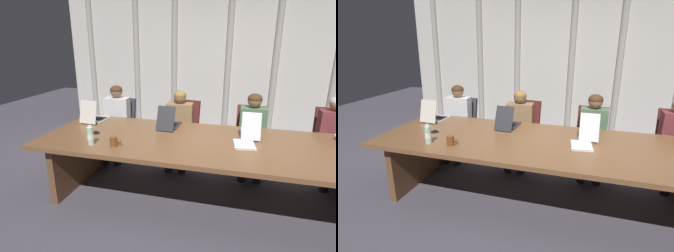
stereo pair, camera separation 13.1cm
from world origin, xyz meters
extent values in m
plane|color=#47424C|center=(0.00, 0.00, 0.00)|extent=(13.02, 13.02, 0.00)
cube|color=brown|center=(0.00, 0.00, 0.73)|extent=(3.85, 1.34, 0.05)
cube|color=black|center=(0.00, 0.00, 0.67)|extent=(3.28, 0.10, 0.06)
cube|color=brown|center=(-1.68, 0.00, 0.35)|extent=(0.08, 1.14, 0.71)
cube|color=beige|center=(0.00, 2.55, 1.41)|extent=(6.51, 0.10, 2.82)
cylinder|color=#A39E96|center=(-2.80, 2.50, 1.41)|extent=(0.12, 0.12, 2.77)
cylinder|color=#A39E96|center=(-1.78, 2.50, 1.41)|extent=(0.12, 0.12, 2.77)
cylinder|color=#A39E96|center=(-0.99, 2.50, 1.41)|extent=(0.12, 0.12, 2.77)
cylinder|color=#A39E96|center=(0.07, 2.50, 1.41)|extent=(0.12, 0.12, 2.77)
cylinder|color=#A39E96|center=(0.91, 2.50, 1.41)|extent=(0.12, 0.12, 2.77)
cube|color=beige|center=(-1.62, 0.44, 0.77)|extent=(0.27, 0.34, 0.02)
cube|color=black|center=(-1.61, 0.47, 0.78)|extent=(0.22, 0.19, 0.00)
cube|color=beige|center=(-1.63, 0.24, 0.93)|extent=(0.25, 0.10, 0.30)
cube|color=black|center=(-1.63, 0.24, 0.93)|extent=(0.23, 0.08, 0.27)
cube|color=#2D2D33|center=(-0.53, 0.46, 0.77)|extent=(0.24, 0.34, 0.02)
cube|color=black|center=(-0.53, 0.48, 0.78)|extent=(0.20, 0.19, 0.00)
cube|color=#2D2D33|center=(-0.54, 0.23, 0.92)|extent=(0.23, 0.14, 0.29)
cube|color=black|center=(-0.54, 0.24, 0.93)|extent=(0.21, 0.12, 0.26)
cube|color=#BCBCC1|center=(0.49, 0.42, 0.77)|extent=(0.22, 0.34, 0.02)
cube|color=black|center=(0.49, 0.45, 0.78)|extent=(0.19, 0.19, 0.00)
cube|color=#BCBCC1|center=(0.49, 0.18, 0.92)|extent=(0.22, 0.15, 0.29)
cube|color=black|center=(0.49, 0.19, 0.93)|extent=(0.20, 0.13, 0.26)
cube|color=#2D2D38|center=(-1.58, 1.00, 0.40)|extent=(0.53, 0.53, 0.08)
cube|color=#2D2D38|center=(-1.55, 1.22, 0.69)|extent=(0.44, 0.16, 0.49)
cylinder|color=#262628|center=(-1.58, 1.00, 0.20)|extent=(0.05, 0.05, 0.32)
cylinder|color=black|center=(-1.58, 1.00, 0.02)|extent=(0.60, 0.60, 0.04)
cube|color=#511E19|center=(-0.50, 1.00, 0.40)|extent=(0.54, 0.54, 0.08)
cube|color=#511E19|center=(-0.47, 1.22, 0.70)|extent=(0.44, 0.18, 0.51)
cylinder|color=#262628|center=(-0.50, 1.00, 0.20)|extent=(0.05, 0.05, 0.32)
cylinder|color=black|center=(-0.50, 1.00, 0.02)|extent=(0.60, 0.60, 0.04)
cube|color=#511E19|center=(0.52, 1.00, 0.40)|extent=(0.49, 0.49, 0.08)
cube|color=#511E19|center=(0.53, 1.22, 0.68)|extent=(0.43, 0.13, 0.48)
cylinder|color=#262628|center=(0.52, 1.00, 0.20)|extent=(0.05, 0.05, 0.32)
cylinder|color=black|center=(0.52, 1.00, 0.02)|extent=(0.60, 0.60, 0.04)
cube|color=#511E19|center=(1.60, 1.00, 0.40)|extent=(0.50, 0.50, 0.08)
cube|color=#511E19|center=(1.61, 1.22, 0.70)|extent=(0.44, 0.14, 0.52)
cylinder|color=#262628|center=(1.60, 1.00, 0.20)|extent=(0.05, 0.05, 0.32)
cylinder|color=black|center=(1.60, 1.00, 0.02)|extent=(0.60, 0.60, 0.04)
cube|color=silver|center=(-1.55, 0.98, 0.71)|extent=(0.40, 0.26, 0.54)
sphere|color=#8C6647|center=(-1.55, 0.98, 1.08)|extent=(0.19, 0.19, 0.19)
ellipsoid|color=#472D19|center=(-1.55, 0.98, 1.10)|extent=(0.19, 0.19, 0.14)
cylinder|color=silver|center=(-1.40, 1.00, 0.79)|extent=(0.08, 0.14, 0.27)
cylinder|color=#8C6647|center=(-1.38, 0.79, 0.67)|extent=(0.09, 0.30, 0.06)
cylinder|color=silver|center=(-1.71, 0.97, 0.79)|extent=(0.08, 0.14, 0.27)
cylinder|color=#8C6647|center=(-1.69, 0.76, 0.67)|extent=(0.09, 0.30, 0.06)
cylinder|color=#262833|center=(-1.44, 0.79, 0.41)|extent=(0.17, 0.41, 0.13)
cylinder|color=#262833|center=(-1.42, 0.61, 0.21)|extent=(0.11, 0.11, 0.42)
cylinder|color=#262833|center=(-1.63, 0.77, 0.41)|extent=(0.17, 0.41, 0.13)
cylinder|color=#262833|center=(-1.62, 0.59, 0.21)|extent=(0.11, 0.11, 0.42)
cube|color=olive|center=(-0.53, 0.98, 0.70)|extent=(0.41, 0.25, 0.51)
sphere|color=#8C6647|center=(-0.53, 0.98, 1.05)|extent=(0.19, 0.19, 0.19)
ellipsoid|color=olive|center=(-0.53, 0.98, 1.07)|extent=(0.19, 0.19, 0.14)
cylinder|color=olive|center=(-0.36, 0.99, 0.76)|extent=(0.08, 0.14, 0.27)
cylinder|color=#8C6647|center=(-0.35, 0.78, 0.64)|extent=(0.08, 0.30, 0.06)
cylinder|color=olive|center=(-0.69, 0.97, 0.76)|extent=(0.08, 0.14, 0.27)
cylinder|color=#8C6647|center=(-0.68, 0.76, 0.64)|extent=(0.08, 0.30, 0.06)
cylinder|color=#262833|center=(-0.41, 0.79, 0.41)|extent=(0.16, 0.41, 0.13)
cylinder|color=#262833|center=(-0.40, 0.61, 0.21)|extent=(0.11, 0.11, 0.42)
cylinder|color=#262833|center=(-0.61, 0.78, 0.41)|extent=(0.16, 0.41, 0.13)
cylinder|color=#262833|center=(-0.60, 0.60, 0.21)|extent=(0.11, 0.11, 0.42)
cube|color=#4C6B4C|center=(0.54, 0.98, 0.70)|extent=(0.37, 0.22, 0.51)
sphere|color=#8C6647|center=(0.54, 0.98, 1.06)|extent=(0.20, 0.20, 0.20)
ellipsoid|color=#472D19|center=(0.54, 0.98, 1.08)|extent=(0.20, 0.20, 0.15)
cylinder|color=#4C6B4C|center=(0.70, 0.98, 0.76)|extent=(0.07, 0.13, 0.27)
cylinder|color=#8C6647|center=(0.70, 0.77, 0.64)|extent=(0.06, 0.30, 0.06)
cylinder|color=#4C6B4C|center=(0.39, 0.98, 0.76)|extent=(0.07, 0.13, 0.27)
cylinder|color=#8C6647|center=(0.39, 0.77, 0.64)|extent=(0.06, 0.30, 0.06)
cylinder|color=#262833|center=(0.64, 0.78, 0.41)|extent=(0.13, 0.40, 0.13)
cylinder|color=#262833|center=(0.64, 0.60, 0.21)|extent=(0.11, 0.11, 0.42)
cylinder|color=#262833|center=(0.44, 0.78, 0.41)|extent=(0.13, 0.40, 0.13)
cylinder|color=#262833|center=(0.44, 0.60, 0.21)|extent=(0.11, 0.11, 0.42)
cylinder|color=brown|center=(1.41, 0.98, 0.78)|extent=(0.07, 0.14, 0.27)
cylinder|color=#8C6647|center=(1.42, 0.77, 0.67)|extent=(0.07, 0.30, 0.06)
cylinder|color=#262833|center=(1.47, 0.78, 0.41)|extent=(0.14, 0.40, 0.13)
cylinder|color=#262833|center=(1.47, 0.60, 0.21)|extent=(0.11, 0.11, 0.42)
cylinder|color=#ADD1B2|center=(-1.21, -0.43, 0.86)|extent=(0.07, 0.07, 0.20)
cylinder|color=white|center=(-1.21, -0.43, 0.85)|extent=(0.07, 0.07, 0.06)
cylinder|color=white|center=(-1.21, -0.43, 0.97)|extent=(0.04, 0.04, 0.02)
cylinder|color=brown|center=(-0.94, -0.41, 0.81)|extent=(0.08, 0.08, 0.11)
torus|color=brown|center=(-0.89, -0.41, 0.81)|extent=(0.08, 0.01, 0.08)
cone|color=black|center=(-1.35, -0.07, 0.78)|extent=(0.11, 0.11, 0.03)
cube|color=silver|center=(0.43, -0.01, 0.77)|extent=(0.26, 0.33, 0.02)
cylinder|color=silver|center=(0.43, -0.16, 0.78)|extent=(0.21, 0.04, 0.01)
camera|label=1|loc=(0.35, -2.93, 1.88)|focal=29.27mm
camera|label=2|loc=(0.48, -2.89, 1.88)|focal=29.27mm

